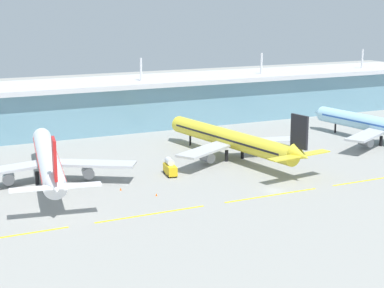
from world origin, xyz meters
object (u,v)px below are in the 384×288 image
(airliner_center, at_px, (232,139))
(safety_cone_nose_front, at_px, (121,189))
(airliner_near_middle, at_px, (48,160))
(safety_cone_left_wingtip, at_px, (156,195))
(fuel_truck, at_px, (170,168))

(airliner_center, distance_m, safety_cone_nose_front, 47.62)
(airliner_near_middle, relative_size, safety_cone_nose_front, 101.69)
(airliner_near_middle, xyz_separation_m, airliner_center, (59.37, 0.63, -0.00))
(safety_cone_left_wingtip, bearing_deg, airliner_near_middle, 130.93)
(fuel_truck, bearing_deg, airliner_center, 19.09)
(safety_cone_left_wingtip, bearing_deg, fuel_truck, 55.90)
(safety_cone_left_wingtip, xyz_separation_m, safety_cone_nose_front, (-6.65, 8.85, 0.00))
(airliner_center, xyz_separation_m, fuel_truck, (-25.77, -8.92, -4.19))
(airliner_near_middle, height_order, fuel_truck, airliner_near_middle)
(airliner_center, xyz_separation_m, safety_cone_left_wingtip, (-37.35, -26.02, -6.11))
(airliner_near_middle, relative_size, fuel_truck, 9.45)
(fuel_truck, relative_size, safety_cone_left_wingtip, 10.76)
(airliner_near_middle, distance_m, safety_cone_nose_front, 23.39)
(airliner_center, height_order, safety_cone_left_wingtip, airliner_center)
(safety_cone_left_wingtip, height_order, safety_cone_nose_front, same)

